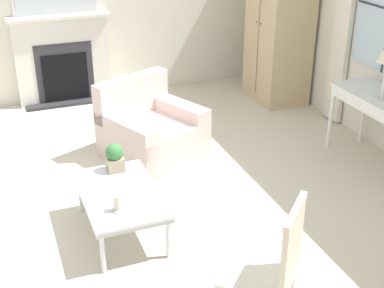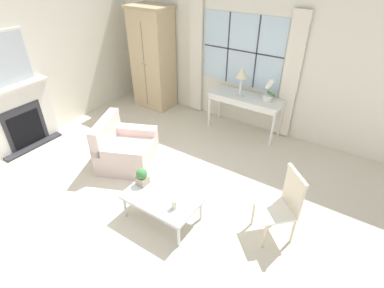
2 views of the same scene
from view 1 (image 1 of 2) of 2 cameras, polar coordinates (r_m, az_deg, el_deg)
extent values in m
plane|color=beige|center=(5.05, -7.05, -6.43)|extent=(14.00, 14.00, 0.00)
cube|color=silver|center=(6.66, 15.78, 11.99)|extent=(0.30, 0.06, 2.35)
cube|color=#2D2D33|center=(7.55, -13.08, 4.49)|extent=(0.34, 1.11, 0.04)
cube|color=silver|center=(7.45, -13.60, 8.64)|extent=(0.18, 1.24, 1.14)
cube|color=silver|center=(7.27, -14.05, 13.03)|extent=(0.24, 1.32, 0.04)
cube|color=black|center=(7.41, -13.32, 6.98)|extent=(0.02, 0.59, 0.63)
cube|color=#2D2D33|center=(7.40, -13.38, 7.44)|extent=(0.01, 0.75, 0.79)
cube|color=tan|center=(7.30, 9.33, 12.82)|extent=(0.84, 0.60, 2.16)
cube|color=#74644C|center=(7.17, 7.15, 12.36)|extent=(0.01, 0.01, 1.81)
sphere|color=#997F4C|center=(7.20, 6.93, 12.78)|extent=(0.03, 0.03, 0.03)
sphere|color=#997F4C|center=(7.11, 7.31, 12.60)|extent=(0.03, 0.03, 0.03)
cylinder|color=white|center=(6.13, 14.59, 2.81)|extent=(0.04, 0.04, 0.74)
cylinder|color=white|center=(6.39, 17.89, 3.32)|extent=(0.04, 0.04, 0.74)
cylinder|color=silver|center=(5.65, 19.63, 4.64)|extent=(0.14, 0.14, 0.02)
cube|color=beige|center=(5.83, -4.12, 0.52)|extent=(1.15, 1.19, 0.39)
cube|color=beige|center=(5.91, -6.46, 5.14)|extent=(0.52, 0.91, 0.43)
cube|color=beige|center=(6.02, -1.54, 2.17)|extent=(0.86, 0.53, 0.53)
cube|color=beige|center=(5.59, -6.95, 0.04)|extent=(0.86, 0.53, 0.53)
cube|color=white|center=(3.56, 7.05, -13.61)|extent=(0.62, 0.62, 0.03)
cube|color=beige|center=(3.37, 10.59, -10.93)|extent=(0.31, 0.31, 0.49)
cube|color=beige|center=(3.22, 10.98, -7.12)|extent=(0.33, 0.33, 0.05)
cylinder|color=beige|center=(3.89, 5.01, -13.82)|extent=(0.04, 0.04, 0.41)
cube|color=silver|center=(4.47, -7.68, -5.22)|extent=(1.02, 0.62, 0.03)
cube|color=#B1B3B8|center=(4.49, -7.66, -5.58)|extent=(0.99, 0.61, 0.04)
cylinder|color=silver|center=(4.92, -11.80, -5.17)|extent=(0.04, 0.04, 0.38)
cylinder|color=silver|center=(4.17, -9.53, -11.29)|extent=(0.04, 0.04, 0.38)
cylinder|color=silver|center=(5.01, -5.91, -4.15)|extent=(0.04, 0.04, 0.38)
cylinder|color=silver|center=(4.27, -2.55, -9.91)|extent=(0.04, 0.04, 0.38)
cube|color=tan|center=(4.77, -8.19, -2.11)|extent=(0.15, 0.15, 0.12)
sphere|color=#38753D|center=(4.72, -8.28, -0.88)|extent=(0.16, 0.16, 0.16)
cylinder|color=silver|center=(4.22, -7.87, -6.97)|extent=(0.10, 0.10, 0.01)
cylinder|color=beige|center=(4.19, -7.92, -6.19)|extent=(0.07, 0.07, 0.12)
cylinder|color=black|center=(4.15, -7.98, -5.41)|extent=(0.00, 0.00, 0.01)
camera|label=2|loc=(2.36, -67.68, 24.08)|focal=28.00mm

